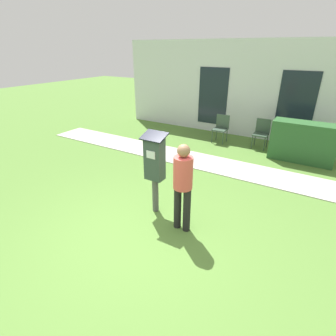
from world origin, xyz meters
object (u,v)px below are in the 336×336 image
person_standing (183,182)px  outdoor_chair_middle (262,131)px  outdoor_chair_left (221,126)px  parking_meter (155,163)px

person_standing → outdoor_chair_middle: person_standing is taller
person_standing → outdoor_chair_left: bearing=110.1°
parking_meter → outdoor_chair_middle: bearing=79.8°
outdoor_chair_left → outdoor_chair_middle: (1.29, 0.13, 0.00)m
outdoor_chair_left → outdoor_chair_middle: size_ratio=1.00×
parking_meter → outdoor_chair_left: bearing=95.3°
person_standing → outdoor_chair_left: person_standing is taller
parking_meter → outdoor_chair_middle: 4.86m
person_standing → outdoor_chair_middle: (0.15, 4.99, -0.40)m
parking_meter → outdoor_chair_left: size_ratio=1.77×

